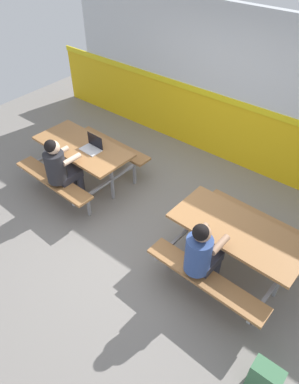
% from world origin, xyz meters
% --- Properties ---
extents(ground_plane, '(10.00, 10.00, 0.02)m').
position_xyz_m(ground_plane, '(0.00, 0.00, -0.01)').
color(ground_plane, gray).
extents(accent_backdrop, '(8.00, 0.14, 2.60)m').
position_xyz_m(accent_backdrop, '(0.00, 2.32, 1.25)').
color(accent_backdrop, yellow).
rests_on(accent_backdrop, ground).
extents(picnic_table_left, '(1.65, 1.61, 0.74)m').
position_xyz_m(picnic_table_left, '(-1.39, 0.21, 0.57)').
color(picnic_table_left, '#9E6B3D').
rests_on(picnic_table_left, ground).
extents(picnic_table_right, '(1.65, 1.61, 0.74)m').
position_xyz_m(picnic_table_right, '(1.39, 0.14, 0.57)').
color(picnic_table_right, '#9E6B3D').
rests_on(picnic_table_right, ground).
extents(student_nearer, '(0.37, 0.53, 1.21)m').
position_xyz_m(student_nearer, '(-1.26, -0.35, 0.71)').
color(student_nearer, '#2D2D38').
rests_on(student_nearer, ground).
extents(student_further, '(0.37, 0.53, 1.21)m').
position_xyz_m(student_further, '(1.23, -0.41, 0.71)').
color(student_further, '#2D2D38').
rests_on(student_further, ground).
extents(laptop_silver, '(0.33, 0.23, 0.22)m').
position_xyz_m(laptop_silver, '(-1.19, 0.24, 0.79)').
color(laptop_silver, silver).
rests_on(laptop_silver, picnic_table_left).
extents(backpack_dark, '(0.30, 0.22, 0.44)m').
position_xyz_m(backpack_dark, '(2.37, -0.99, 0.22)').
color(backpack_dark, '#3F724C').
rests_on(backpack_dark, ground).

